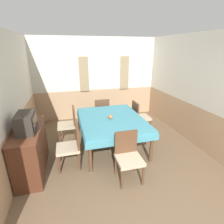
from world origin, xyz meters
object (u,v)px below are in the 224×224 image
object	(u,v)px
chair_head_window	(101,112)
chair_left_far	(69,123)
chair_left_near	(71,145)
chair_head_near	(128,155)
dining_table	(111,122)
sideboard	(31,150)
tv	(26,123)
chair_right_far	(139,116)
vase	(110,117)

from	to	relation	value
chair_head_window	chair_left_far	xyz separation A→B (m)	(-0.96, -0.61, 0.00)
chair_left_near	chair_head_near	size ratio (longest dim) A/B	1.00
dining_table	sideboard	world-z (taller)	sideboard
tv	sideboard	bearing A→B (deg)	104.14
dining_table	chair_left_near	distance (m)	1.12
chair_right_far	vase	distance (m)	1.20
chair_left_far	chair_right_far	distance (m)	1.92
dining_table	chair_head_near	bearing A→B (deg)	-90.00
chair_head_window	chair_head_near	bearing A→B (deg)	-90.00
chair_left_near	chair_head_window	xyz separation A→B (m)	(0.96, 1.72, 0.00)
chair_head_near	chair_head_window	bearing A→B (deg)	-90.00
chair_left_near	chair_right_far	bearing A→B (deg)	-60.02
chair_left_near	chair_left_far	xyz separation A→B (m)	(0.00, 1.11, 0.00)
chair_head_near	sideboard	distance (m)	1.82
dining_table	sideboard	size ratio (longest dim) A/B	1.46
chair_left_near	vase	bearing A→B (deg)	-61.21
dining_table	chair_left_far	xyz separation A→B (m)	(-0.96, 0.55, -0.15)
chair_head_window	chair_left_far	distance (m)	1.14
chair_right_far	sideboard	world-z (taller)	sideboard
dining_table	sideboard	distance (m)	1.78
chair_head_window	vase	bearing A→B (deg)	-91.52
chair_head_near	chair_left_far	distance (m)	1.97
dining_table	chair_right_far	world-z (taller)	chair_right_far
chair_left_near	chair_left_far	distance (m)	1.11
dining_table	chair_right_far	bearing A→B (deg)	29.98
chair_left_near	chair_left_far	world-z (taller)	same
chair_left_near	chair_right_far	xyz separation A→B (m)	(1.92, 1.11, 0.00)
dining_table	tv	size ratio (longest dim) A/B	3.67
dining_table	chair_left_far	size ratio (longest dim) A/B	2.11
chair_left_near	chair_left_far	size ratio (longest dim) A/B	1.00
chair_left_near	chair_head_window	world-z (taller)	same
chair_head_window	chair_right_far	size ratio (longest dim) A/B	1.00
tv	chair_head_window	bearing A→B (deg)	47.15
chair_left_far	vase	bearing A→B (deg)	-122.78
sideboard	tv	bearing A→B (deg)	-75.86
chair_head_window	chair_left_far	world-z (taller)	same
chair_head_near	chair_left_far	world-z (taller)	same
vase	sideboard	bearing A→B (deg)	-164.43
chair_head_near	tv	size ratio (longest dim) A/B	1.74
vase	tv	bearing A→B (deg)	-160.10
chair_head_window	chair_head_near	xyz separation A→B (m)	(-0.00, -2.32, 0.00)
chair_right_far	chair_head_near	bearing A→B (deg)	-29.22
chair_left_near	tv	world-z (taller)	tv
chair_left_near	sideboard	size ratio (longest dim) A/B	0.69
dining_table	vase	xyz separation A→B (m)	(-0.03, -0.04, 0.15)
chair_left_near	sideboard	world-z (taller)	sideboard
chair_left_far	dining_table	bearing A→B (deg)	-119.98
chair_left_near	sideboard	distance (m)	0.74
chair_right_far	chair_head_window	bearing A→B (deg)	-122.38
chair_right_far	vase	world-z (taller)	chair_right_far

